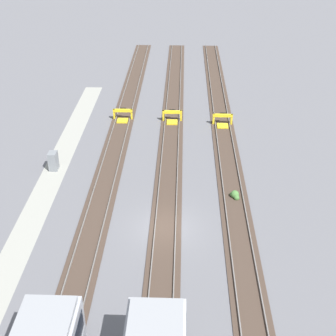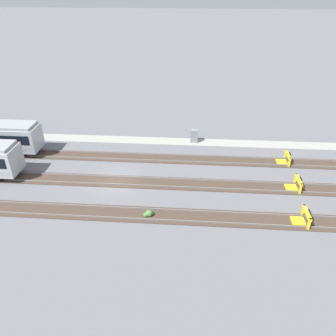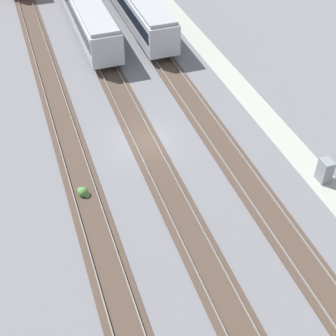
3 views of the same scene
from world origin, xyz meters
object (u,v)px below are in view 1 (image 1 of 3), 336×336
(bumper_stop_nearest_track, at_px, (123,116))
(bumper_stop_middle_track, at_px, (223,121))
(bumper_stop_near_inner_track, at_px, (172,117))
(electrical_cabinet, at_px, (53,161))
(weed_clump, at_px, (235,195))

(bumper_stop_nearest_track, bearing_deg, bumper_stop_middle_track, 85.02)
(bumper_stop_near_inner_track, height_order, electrical_cabinet, electrical_cabinet)
(bumper_stop_nearest_track, distance_m, weed_clump, 17.19)
(bumper_stop_near_inner_track, height_order, bumper_stop_middle_track, same)
(bumper_stop_middle_track, bearing_deg, bumper_stop_near_inner_track, -97.57)
(bumper_stop_near_inner_track, bearing_deg, bumper_stop_middle_track, 82.43)
(bumper_stop_middle_track, xyz_separation_m, electrical_cabinet, (9.11, -14.84, 0.29))
(bumper_stop_nearest_track, height_order, electrical_cabinet, electrical_cabinet)
(weed_clump, bearing_deg, electrical_cabinet, -104.23)
(bumper_stop_nearest_track, xyz_separation_m, bumper_stop_near_inner_track, (0.21, 5.09, 0.00))
(bumper_stop_nearest_track, bearing_deg, weed_clump, 36.69)
(bumper_stop_middle_track, distance_m, electrical_cabinet, 17.41)
(bumper_stop_nearest_track, xyz_separation_m, electrical_cabinet, (10.00, -4.66, 0.29))
(bumper_stop_near_inner_track, xyz_separation_m, weed_clump, (13.57, 5.18, -0.27))
(bumper_stop_middle_track, bearing_deg, electrical_cabinet, -58.45)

